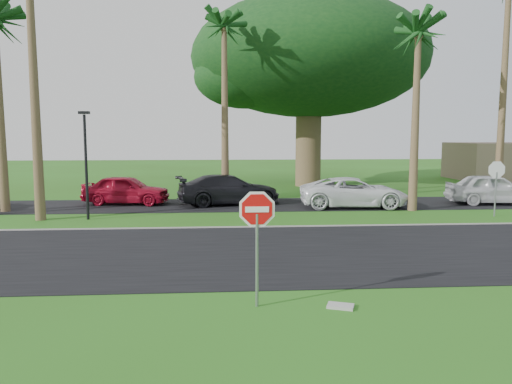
{
  "coord_description": "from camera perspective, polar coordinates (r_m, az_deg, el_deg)",
  "views": [
    {
      "loc": [
        -0.25,
        -13.29,
        3.65
      ],
      "look_at": [
        0.89,
        2.75,
        1.8
      ],
      "focal_mm": 35.0,
      "sensor_mm": 36.0,
      "label": 1
    }
  ],
  "objects": [
    {
      "name": "ground",
      "position": [
        13.79,
        -2.91,
        -8.8
      ],
      "size": [
        120.0,
        120.0,
        0.0
      ],
      "primitive_type": "plane",
      "color": "#2A5615",
      "rests_on": "ground"
    },
    {
      "name": "road",
      "position": [
        15.72,
        -3.06,
        -6.84
      ],
      "size": [
        120.0,
        8.0,
        0.02
      ],
      "primitive_type": "cube",
      "color": "black",
      "rests_on": "ground"
    },
    {
      "name": "parking_strip",
      "position": [
        26.05,
        -3.48,
        -1.48
      ],
      "size": [
        120.0,
        5.0,
        0.02
      ],
      "primitive_type": "cube",
      "color": "black",
      "rests_on": "ground"
    },
    {
      "name": "curb",
      "position": [
        19.68,
        -3.28,
        -4.05
      ],
      "size": [
        120.0,
        0.12,
        0.06
      ],
      "primitive_type": "cube",
      "color": "gray",
      "rests_on": "ground"
    },
    {
      "name": "stop_sign_near",
      "position": [
        10.49,
        0.11,
        -3.74
      ],
      "size": [
        1.05,
        0.07,
        2.62
      ],
      "color": "gray",
      "rests_on": "ground"
    },
    {
      "name": "stop_sign_far",
      "position": [
        24.64,
        25.77,
        1.54
      ],
      "size": [
        1.05,
        0.07,
        2.62
      ],
      "rotation": [
        0.0,
        0.0,
        3.14
      ],
      "color": "gray",
      "rests_on": "ground"
    },
    {
      "name": "palm_center",
      "position": [
        27.84,
        -3.65,
        17.98
      ],
      "size": [
        5.0,
        5.0,
        10.5
      ],
      "color": "brown",
      "rests_on": "ground"
    },
    {
      "name": "palm_right_near",
      "position": [
        25.47,
        18.07,
        16.52
      ],
      "size": [
        5.0,
        5.0,
        9.5
      ],
      "color": "brown",
      "rests_on": "ground"
    },
    {
      "name": "canopy_tree",
      "position": [
        36.23,
        6.11,
        14.94
      ],
      "size": [
        16.5,
        16.5,
        13.12
      ],
      "color": "brown",
      "rests_on": "ground"
    },
    {
      "name": "streetlight_right",
      "position": [
        22.56,
        -18.87,
        3.68
      ],
      "size": [
        0.45,
        0.25,
        4.64
      ],
      "color": "black",
      "rests_on": "ground"
    },
    {
      "name": "car_red",
      "position": [
        27.03,
        -14.62,
        0.22
      ],
      "size": [
        4.69,
        2.42,
        1.53
      ],
      "primitive_type": "imported",
      "rotation": [
        0.0,
        0.0,
        1.43
      ],
      "color": "#A70D26",
      "rests_on": "ground"
    },
    {
      "name": "car_dark",
      "position": [
        26.1,
        -3.14,
        0.24
      ],
      "size": [
        5.7,
        3.24,
        1.56
      ],
      "primitive_type": "imported",
      "rotation": [
        0.0,
        0.0,
        1.78
      ],
      "color": "black",
      "rests_on": "ground"
    },
    {
      "name": "car_minivan",
      "position": [
        25.56,
        11.13,
        -0.08
      ],
      "size": [
        5.55,
        2.86,
        1.5
      ],
      "primitive_type": "imported",
      "rotation": [
        0.0,
        0.0,
        1.5
      ],
      "color": "white",
      "rests_on": "ground"
    },
    {
      "name": "car_pickup",
      "position": [
        28.98,
        25.45,
        0.28
      ],
      "size": [
        4.9,
        2.49,
        1.6
      ],
      "primitive_type": "imported",
      "rotation": [
        0.0,
        0.0,
        1.44
      ],
      "color": "silver",
      "rests_on": "ground"
    },
    {
      "name": "utility_slab",
      "position": [
        11.01,
        9.63,
        -12.74
      ],
      "size": [
        0.64,
        0.52,
        0.06
      ],
      "primitive_type": "cube",
      "rotation": [
        0.0,
        0.0,
        -0.36
      ],
      "color": "#9F9E97",
      "rests_on": "ground"
    }
  ]
}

